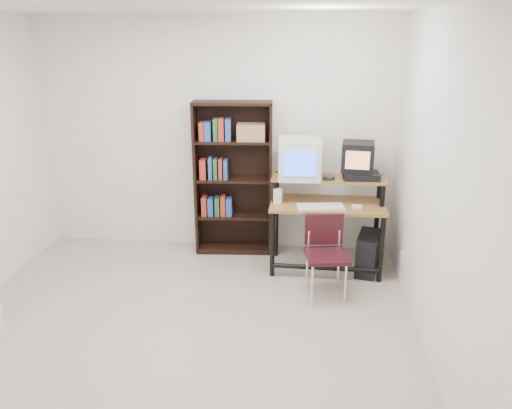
# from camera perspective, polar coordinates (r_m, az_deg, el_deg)

# --- Properties ---
(floor) EXTENTS (4.00, 4.00, 0.01)m
(floor) POSITION_cam_1_polar(r_m,az_deg,el_deg) (4.32, -8.87, -15.03)
(floor) COLOR #B8AA98
(floor) RESTS_ON ground
(ceiling) EXTENTS (4.00, 4.00, 0.01)m
(ceiling) POSITION_cam_1_polar(r_m,az_deg,el_deg) (3.60, -11.11, 21.87)
(ceiling) COLOR white
(ceiling) RESTS_ON back_wall
(back_wall) EXTENTS (4.00, 0.01, 2.60)m
(back_wall) POSITION_cam_1_polar(r_m,az_deg,el_deg) (5.65, -4.65, 7.73)
(back_wall) COLOR silver
(back_wall) RESTS_ON floor
(front_wall) EXTENTS (4.00, 0.01, 2.60)m
(front_wall) POSITION_cam_1_polar(r_m,az_deg,el_deg) (2.07, -24.62, -15.01)
(front_wall) COLOR silver
(front_wall) RESTS_ON floor
(right_wall) EXTENTS (0.01, 4.00, 2.60)m
(right_wall) POSITION_cam_1_polar(r_m,az_deg,el_deg) (3.77, 20.93, 0.76)
(right_wall) COLOR silver
(right_wall) RESTS_ON floor
(computer_desk) EXTENTS (1.18, 0.61, 0.98)m
(computer_desk) POSITION_cam_1_polar(r_m,az_deg,el_deg) (5.24, 8.14, -0.31)
(computer_desk) COLOR olive
(computer_desk) RESTS_ON floor
(crt_monitor) EXTENTS (0.44, 0.45, 0.41)m
(crt_monitor) POSITION_cam_1_polar(r_m,az_deg,el_deg) (5.18, 4.99, 5.25)
(crt_monitor) COLOR beige
(crt_monitor) RESTS_ON computer_desk
(vcr) EXTENTS (0.37, 0.27, 0.08)m
(vcr) POSITION_cam_1_polar(r_m,az_deg,el_deg) (5.24, 11.91, 3.21)
(vcr) COLOR black
(vcr) RESTS_ON computer_desk
(crt_tv) EXTENTS (0.35, 0.35, 0.30)m
(crt_tv) POSITION_cam_1_polar(r_m,az_deg,el_deg) (5.23, 11.55, 5.38)
(crt_tv) COLOR black
(crt_tv) RESTS_ON vcr
(cd_spindle) EXTENTS (0.13, 0.13, 0.05)m
(cd_spindle) POSITION_cam_1_polar(r_m,az_deg,el_deg) (5.15, 8.32, 2.98)
(cd_spindle) COLOR #26262B
(cd_spindle) RESTS_ON computer_desk
(keyboard) EXTENTS (0.50, 0.28, 0.03)m
(keyboard) POSITION_cam_1_polar(r_m,az_deg,el_deg) (5.05, 7.36, -0.36)
(keyboard) COLOR beige
(keyboard) RESTS_ON computer_desk
(mousepad) EXTENTS (0.26, 0.23, 0.01)m
(mousepad) POSITION_cam_1_polar(r_m,az_deg,el_deg) (5.11, 11.60, -0.55)
(mousepad) COLOR black
(mousepad) RESTS_ON computer_desk
(mouse) EXTENTS (0.11, 0.07, 0.03)m
(mouse) POSITION_cam_1_polar(r_m,az_deg,el_deg) (5.12, 11.46, -0.28)
(mouse) COLOR white
(mouse) RESTS_ON mousepad
(desk_speaker) EXTENTS (0.09, 0.09, 0.17)m
(desk_speaker) POSITION_cam_1_polar(r_m,az_deg,el_deg) (5.14, 2.54, 0.92)
(desk_speaker) COLOR beige
(desk_speaker) RESTS_ON computer_desk
(pc_tower) EXTENTS (0.30, 0.48, 0.42)m
(pc_tower) POSITION_cam_1_polar(r_m,az_deg,el_deg) (5.39, 12.64, -5.44)
(pc_tower) COLOR black
(pc_tower) RESTS_ON floor
(school_chair) EXTENTS (0.44, 0.44, 0.77)m
(school_chair) POSITION_cam_1_polar(r_m,az_deg,el_deg) (4.80, 7.96, -4.89)
(school_chair) COLOR black
(school_chair) RESTS_ON floor
(bookshelf) EXTENTS (0.87, 0.34, 1.72)m
(bookshelf) POSITION_cam_1_polar(r_m,az_deg,el_deg) (5.58, -2.63, 3.22)
(bookshelf) COLOR black
(bookshelf) RESTS_ON floor
(wall_outlet) EXTENTS (0.02, 0.08, 0.12)m
(wall_outlet) POSITION_cam_1_polar(r_m,az_deg,el_deg) (5.16, 16.32, -5.80)
(wall_outlet) COLOR beige
(wall_outlet) RESTS_ON right_wall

